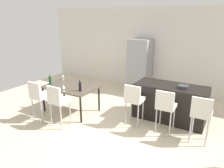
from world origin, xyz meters
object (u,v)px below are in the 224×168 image
dining_chair_far (58,100)px  wine_bottle_middle (80,87)px  bar_chair_left (134,99)px  dining_table (71,88)px  wine_glass_left (64,87)px  wine_glass_far (63,76)px  kitchen_island (170,102)px  bar_chair_middle (166,105)px  fruit_bowl (183,87)px  wine_bottle_right (50,80)px  dining_chair_near (39,95)px  bar_chair_right (201,112)px  refrigerator (140,65)px

dining_chair_far → wine_bottle_middle: (0.15, 0.66, 0.16)m
bar_chair_left → dining_table: bearing=-175.2°
wine_glass_left → wine_glass_far: size_ratio=1.00×
kitchen_island → bar_chair_middle: bearing=-82.5°
wine_bottle_middle → bar_chair_left: bearing=13.1°
bar_chair_middle → fruit_bowl: bearing=74.1°
bar_chair_middle → wine_bottle_right: size_ratio=3.81×
wine_glass_far → dining_table: bearing=-31.1°
dining_chair_near → wine_glass_left: bearing=43.7°
dining_table → wine_bottle_right: wine_bottle_right is taller
bar_chair_right → wine_bottle_right: (-4.00, -0.28, 0.15)m
bar_chair_right → fruit_bowl: (-0.55, 0.71, 0.26)m
dining_chair_near → wine_bottle_middle: same height
kitchen_island → bar_chair_middle: (0.10, -0.77, 0.24)m
refrigerator → wine_glass_left: bearing=-104.3°
bar_chair_left → fruit_bowl: size_ratio=4.08×
wine_glass_left → fruit_bowl: 2.97m
kitchen_island → wine_bottle_right: bearing=-161.5°
bar_chair_middle → wine_glass_far: size_ratio=6.03×
bar_chair_left → wine_glass_far: bearing=175.0°
bar_chair_left → wine_glass_left: bearing=-162.1°
bar_chair_middle → fruit_bowl: (0.20, 0.71, 0.26)m
wine_glass_left → wine_glass_far: 1.07m
dining_chair_far → wine_bottle_middle: size_ratio=3.38×
dining_chair_far → refrigerator: 3.55m
bar_chair_middle → dining_chair_near: bearing=-161.5°
bar_chair_left → refrigerator: refrigerator is taller
dining_table → refrigerator: bearing=71.2°
bar_chair_right → wine_glass_far: bar_chair_right is taller
bar_chair_right → kitchen_island: bearing=137.7°
kitchen_island → wine_bottle_middle: size_ratio=5.74×
bar_chair_left → wine_glass_far: bar_chair_left is taller
wine_bottle_right → fruit_bowl: size_ratio=1.07×
kitchen_island → bar_chair_middle: bar_chair_middle is taller
bar_chair_middle → wine_bottle_right: bearing=-175.0°
fruit_bowl → wine_glass_left: bearing=-154.9°
bar_chair_left → wine_bottle_right: bar_chair_left is taller
dining_chair_near → refrigerator: size_ratio=0.57×
dining_chair_near → refrigerator: bearing=70.6°
dining_chair_near → dining_chair_far: 0.65m
bar_chair_left → bar_chair_middle: 0.77m
refrigerator → wine_bottle_right: bearing=-119.0°
bar_chair_right → fruit_bowl: bearing=127.6°
dining_chair_near → kitchen_island: bearing=31.8°
kitchen_island → bar_chair_left: (-0.67, -0.77, 0.24)m
dining_chair_near → wine_glass_far: dining_chair_near is taller
bar_chair_right → dining_table: 3.37m
kitchen_island → wine_glass_left: size_ratio=10.26×
fruit_bowl → dining_chair_near: bearing=-151.7°
bar_chair_left → dining_chair_near: size_ratio=1.00×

